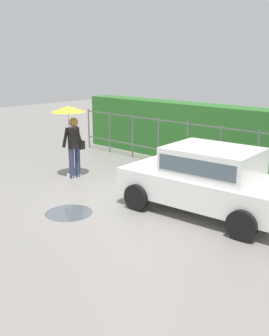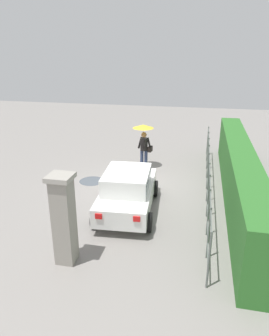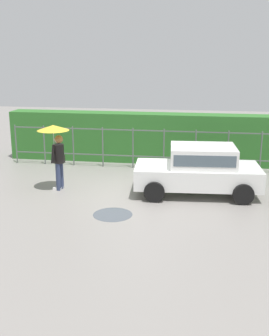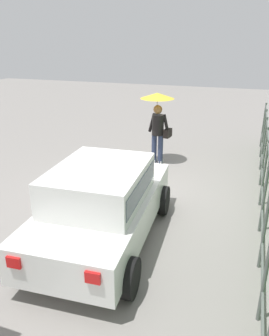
{
  "view_description": "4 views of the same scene",
  "coord_description": "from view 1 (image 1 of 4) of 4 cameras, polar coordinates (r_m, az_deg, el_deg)",
  "views": [
    {
      "loc": [
        6.38,
        -6.89,
        3.26
      ],
      "look_at": [
        -0.0,
        -0.02,
        0.71
      ],
      "focal_mm": 42.38,
      "sensor_mm": 36.0,
      "label": 1
    },
    {
      "loc": [
        11.25,
        2.48,
        5.15
      ],
      "look_at": [
        0.09,
        0.06,
        0.87
      ],
      "focal_mm": 33.35,
      "sensor_mm": 36.0,
      "label": 2
    },
    {
      "loc": [
        1.94,
        -11.99,
        4.1
      ],
      "look_at": [
        -0.03,
        0.28,
        0.71
      ],
      "focal_mm": 44.73,
      "sensor_mm": 36.0,
      "label": 3
    },
    {
      "loc": [
        6.59,
        2.48,
        3.42
      ],
      "look_at": [
        -0.07,
        0.09,
        0.67
      ],
      "focal_mm": 35.28,
      "sensor_mm": 36.0,
      "label": 4
    }
  ],
  "objects": [
    {
      "name": "ground_plane",
      "position": [
        9.94,
        0.09,
        -3.92
      ],
      "size": [
        40.0,
        40.0,
        0.0
      ],
      "primitive_type": "plane",
      "color": "gray"
    },
    {
      "name": "car",
      "position": [
        8.74,
        10.52,
        -1.37
      ],
      "size": [
        3.84,
        2.09,
        1.48
      ],
      "rotation": [
        0.0,
        0.0,
        3.22
      ],
      "color": "white",
      "rests_on": "ground"
    },
    {
      "name": "pedestrian",
      "position": [
        11.28,
        -9.07,
        5.88
      ],
      "size": [
        0.96,
        0.96,
        2.04
      ],
      "rotation": [
        0.0,
        0.0,
        3.02
      ],
      "color": "#2D3856",
      "rests_on": "ground"
    },
    {
      "name": "fence_section",
      "position": [
        11.89,
        9.84,
        3.17
      ],
      "size": [
        10.33,
        0.05,
        1.5
      ],
      "color": "#59605B",
      "rests_on": "ground"
    },
    {
      "name": "hedge_row",
      "position": [
        12.76,
        12.52,
        4.43
      ],
      "size": [
        11.28,
        0.9,
        1.9
      ],
      "primitive_type": "cube",
      "color": "#2D6B28",
      "rests_on": "ground"
    },
    {
      "name": "puddle_near",
      "position": [
        8.94,
        -9.41,
        -6.37
      ],
      "size": [
        1.05,
        1.05,
        0.0
      ],
      "primitive_type": "cylinder",
      "color": "#4C545B",
      "rests_on": "ground"
    }
  ]
}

